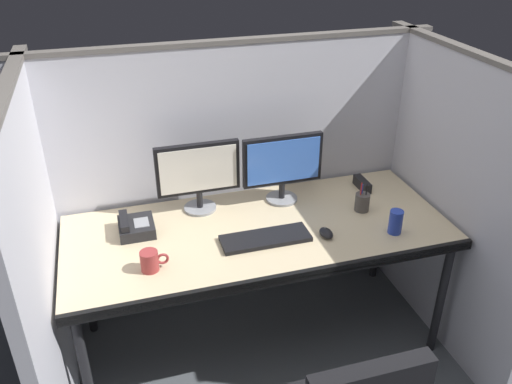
% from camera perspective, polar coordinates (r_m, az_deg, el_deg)
% --- Properties ---
extents(ground_plane, '(8.00, 8.00, 0.00)m').
position_cam_1_polar(ground_plane, '(2.90, 2.08, -19.48)').
color(ground_plane, '#4C5156').
extents(cubicle_partition_rear, '(2.21, 0.06, 1.57)m').
position_cam_1_polar(cubicle_partition_rear, '(2.98, -2.16, 1.33)').
color(cubicle_partition_rear, silver).
rests_on(cubicle_partition_rear, ground).
extents(cubicle_partition_left, '(0.06, 1.41, 1.57)m').
position_cam_1_polar(cubicle_partition_left, '(2.47, -21.86, -7.46)').
color(cubicle_partition_left, silver).
rests_on(cubicle_partition_left, ground).
extents(cubicle_partition_right, '(0.06, 1.41, 1.57)m').
position_cam_1_polar(cubicle_partition_right, '(2.94, 19.82, -0.92)').
color(cubicle_partition_right, silver).
rests_on(cubicle_partition_right, ground).
extents(desk, '(1.90, 0.80, 0.74)m').
position_cam_1_polar(desk, '(2.65, 0.38, -4.97)').
color(desk, beige).
rests_on(desk, ground).
extents(monitor_left, '(0.43, 0.17, 0.37)m').
position_cam_1_polar(monitor_left, '(2.70, -6.26, 2.09)').
color(monitor_left, gray).
rests_on(monitor_left, desk).
extents(monitor_right, '(0.43, 0.17, 0.37)m').
position_cam_1_polar(monitor_right, '(2.78, 2.90, 3.03)').
color(monitor_right, gray).
rests_on(monitor_right, desk).
extents(keyboard_main, '(0.43, 0.15, 0.02)m').
position_cam_1_polar(keyboard_main, '(2.54, 1.00, -5.02)').
color(keyboard_main, black).
rests_on(keyboard_main, desk).
extents(computer_mouse, '(0.06, 0.10, 0.04)m').
position_cam_1_polar(computer_mouse, '(2.59, 7.58, -4.41)').
color(computer_mouse, black).
rests_on(computer_mouse, desk).
extents(desk_phone, '(0.17, 0.19, 0.09)m').
position_cam_1_polar(desk_phone, '(2.65, -12.90, -3.66)').
color(desk_phone, black).
rests_on(desk_phone, desk).
extents(soda_can, '(0.07, 0.07, 0.12)m').
position_cam_1_polar(soda_can, '(2.66, 14.83, -3.14)').
color(soda_can, '#263FB2').
rests_on(soda_can, desk).
extents(pen_cup, '(0.08, 0.08, 0.16)m').
position_cam_1_polar(pen_cup, '(2.81, 11.39, -1.07)').
color(pen_cup, '#4C4742').
rests_on(pen_cup, desk).
extents(coffee_mug, '(0.13, 0.08, 0.09)m').
position_cam_1_polar(coffee_mug, '(2.37, -11.35, -7.30)').
color(coffee_mug, '#993333').
rests_on(coffee_mug, desk).
extents(red_stapler, '(0.04, 0.15, 0.06)m').
position_cam_1_polar(red_stapler, '(3.04, 11.39, 0.85)').
color(red_stapler, black).
rests_on(red_stapler, desk).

